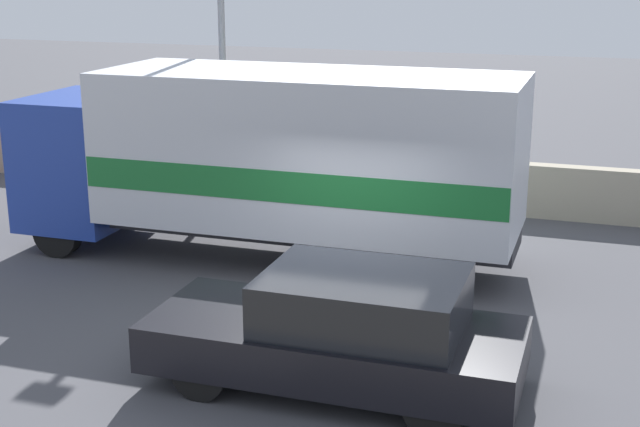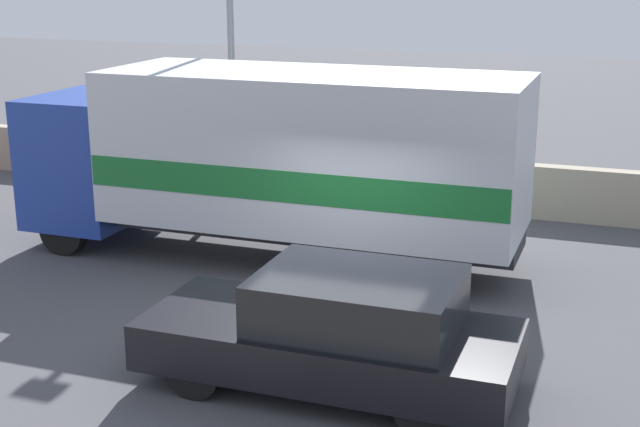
{
  "view_description": "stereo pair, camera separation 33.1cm",
  "coord_description": "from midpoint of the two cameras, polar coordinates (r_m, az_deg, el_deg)",
  "views": [
    {
      "loc": [
        3.49,
        -10.56,
        4.95
      ],
      "look_at": [
        -0.3,
        0.94,
        1.53
      ],
      "focal_mm": 50.0,
      "sensor_mm": 36.0,
      "label": 1
    },
    {
      "loc": [
        3.81,
        -10.45,
        4.95
      ],
      "look_at": [
        -0.3,
        0.94,
        1.53
      ],
      "focal_mm": 50.0,
      "sensor_mm": 36.0,
      "label": 2
    }
  ],
  "objects": [
    {
      "name": "box_truck",
      "position": [
        14.94,
        -3.55,
        3.62
      ],
      "size": [
        8.6,
        2.59,
        3.24
      ],
      "rotation": [
        0.0,
        0.0,
        3.14
      ],
      "color": "navy",
      "rests_on": "ground_plane"
    },
    {
      "name": "stone_wall_backdrop",
      "position": [
        18.63,
        6.44,
        2.0
      ],
      "size": [
        60.0,
        0.35,
        1.07
      ],
      "color": "#A39984",
      "rests_on": "ground_plane"
    },
    {
      "name": "ground_plane",
      "position": [
        12.17,
        -0.84,
        -8.2
      ],
      "size": [
        80.0,
        80.0,
        0.0
      ],
      "primitive_type": "plane",
      "color": "#47474C"
    },
    {
      "name": "car_hatchback",
      "position": [
        10.66,
        0.62,
        -7.53
      ],
      "size": [
        4.47,
        1.86,
        1.46
      ],
      "rotation": [
        0.0,
        0.0,
        3.14
      ],
      "color": "black",
      "rests_on": "ground_plane"
    }
  ]
}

